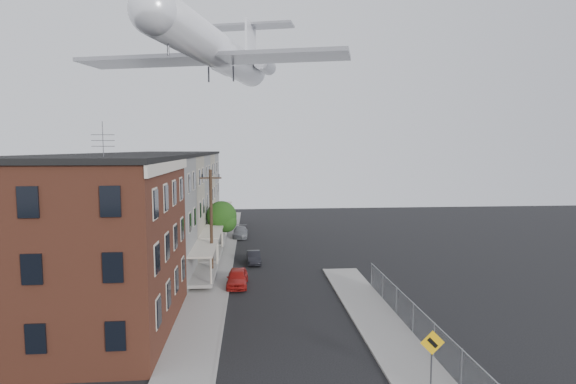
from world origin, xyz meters
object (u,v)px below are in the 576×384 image
(warning_sign, at_px, (432,351))
(airplane, at_px, (219,52))
(car_near, at_px, (237,278))
(utility_pole, at_px, (211,221))
(car_mid, at_px, (254,257))
(street_tree, at_px, (223,218))
(car_far, at_px, (240,232))

(warning_sign, distance_m, airplane, 29.67)
(car_near, distance_m, airplane, 19.30)
(utility_pole, xyz_separation_m, car_mid, (3.53, 3.96, -4.11))
(street_tree, xyz_separation_m, airplane, (0.36, -7.16, 15.61))
(utility_pole, height_order, car_mid, utility_pole)
(airplane, bearing_deg, car_far, 84.55)
(car_mid, bearing_deg, warning_sign, -74.81)
(street_tree, xyz_separation_m, car_near, (1.87, -12.84, -2.78))
(utility_pole, xyz_separation_m, airplane, (0.69, 2.76, 14.39))
(airplane, bearing_deg, street_tree, 92.86)
(warning_sign, bearing_deg, car_mid, 108.46)
(street_tree, distance_m, car_mid, 7.36)
(utility_pole, height_order, car_far, utility_pole)
(street_tree, bearing_deg, utility_pole, -91.89)
(utility_pole, relative_size, car_mid, 2.61)
(car_near, relative_size, airplane, 0.15)
(warning_sign, height_order, car_far, warning_sign)
(utility_pole, distance_m, street_tree, 10.00)
(car_near, bearing_deg, car_far, 92.17)
(warning_sign, xyz_separation_m, airplane, (-10.51, 21.79, 17.18))
(street_tree, height_order, car_near, street_tree)
(warning_sign, relative_size, utility_pole, 0.31)
(utility_pole, height_order, airplane, airplane)
(car_near, height_order, airplane, airplane)
(warning_sign, distance_m, car_far, 36.76)
(warning_sign, height_order, utility_pole, utility_pole)
(warning_sign, height_order, street_tree, street_tree)
(utility_pole, height_order, car_near, utility_pole)
(car_far, bearing_deg, car_near, -88.46)
(street_tree, relative_size, car_mid, 1.51)
(car_mid, distance_m, airplane, 18.75)
(car_far, xyz_separation_m, airplane, (-1.31, -13.78, 18.43))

